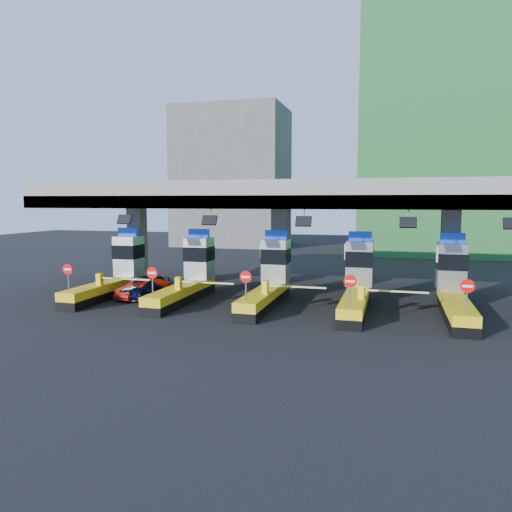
# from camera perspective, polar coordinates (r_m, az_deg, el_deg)

# --- Properties ---
(ground) EXTENTS (120.00, 120.00, 0.00)m
(ground) POSITION_cam_1_polar(r_m,az_deg,el_deg) (28.98, 1.46, -5.46)
(ground) COLOR black
(ground) RESTS_ON ground
(toll_canopy) EXTENTS (28.00, 12.09, 7.00)m
(toll_canopy) POSITION_cam_1_polar(r_m,az_deg,el_deg) (31.16, 2.78, 6.71)
(toll_canopy) COLOR slate
(toll_canopy) RESTS_ON ground
(toll_lane_far_left) EXTENTS (4.43, 8.00, 4.16)m
(toll_lane_far_left) POSITION_cam_1_polar(r_m,az_deg,el_deg) (32.83, -15.60, -1.82)
(toll_lane_far_left) COLOR black
(toll_lane_far_left) RESTS_ON ground
(toll_lane_left) EXTENTS (4.43, 8.00, 4.16)m
(toll_lane_left) POSITION_cam_1_polar(r_m,az_deg,el_deg) (30.56, -7.54, -2.24)
(toll_lane_left) COLOR black
(toll_lane_left) RESTS_ON ground
(toll_lane_center) EXTENTS (4.43, 8.00, 4.16)m
(toll_lane_center) POSITION_cam_1_polar(r_m,az_deg,el_deg) (28.99, 1.61, -2.65)
(toll_lane_center) COLOR black
(toll_lane_center) RESTS_ON ground
(toll_lane_right) EXTENTS (4.43, 8.00, 4.16)m
(toll_lane_right) POSITION_cam_1_polar(r_m,az_deg,el_deg) (28.23, 11.52, -3.02)
(toll_lane_right) COLOR black
(toll_lane_right) RESTS_ON ground
(toll_lane_far_right) EXTENTS (4.43, 8.00, 4.16)m
(toll_lane_far_right) POSITION_cam_1_polar(r_m,az_deg,el_deg) (28.35, 21.67, -3.30)
(toll_lane_far_right) COLOR black
(toll_lane_far_right) RESTS_ON ground
(bg_building_scaffold) EXTENTS (18.00, 12.00, 28.00)m
(bg_building_scaffold) POSITION_cam_1_polar(r_m,az_deg,el_deg) (60.30, 20.83, 13.62)
(bg_building_scaffold) COLOR #1E5926
(bg_building_scaffold) RESTS_ON ground
(bg_building_concrete) EXTENTS (14.00, 10.00, 18.00)m
(bg_building_concrete) POSITION_cam_1_polar(r_m,az_deg,el_deg) (66.93, -2.74, 8.95)
(bg_building_concrete) COLOR #4C4C49
(bg_building_concrete) RESTS_ON ground
(van) EXTENTS (1.86, 4.21, 1.41)m
(van) POSITION_cam_1_polar(r_m,az_deg,el_deg) (31.38, -12.46, -3.39)
(van) COLOR black
(van) RESTS_ON ground
(red_car) EXTENTS (2.24, 3.81, 1.19)m
(red_car) POSITION_cam_1_polar(r_m,az_deg,el_deg) (31.22, -12.84, -3.65)
(red_car) COLOR #AF170D
(red_car) RESTS_ON ground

